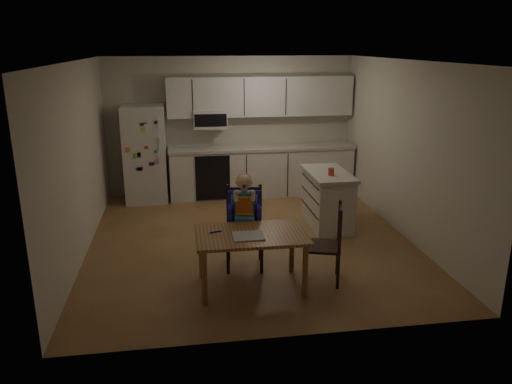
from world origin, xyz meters
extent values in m
cube|color=brown|center=(0.00, 0.00, -0.01)|extent=(4.50, 5.00, 0.01)
cube|color=beige|center=(0.00, 2.50, 1.25)|extent=(4.50, 0.02, 2.50)
cube|color=beige|center=(-2.25, 0.00, 1.25)|extent=(0.02, 5.00, 2.50)
cube|color=beige|center=(2.25, 0.00, 1.25)|extent=(0.02, 5.00, 2.50)
cube|color=white|center=(0.00, 0.00, 2.50)|extent=(4.50, 5.00, 0.01)
cube|color=silver|center=(-1.55, 2.15, 0.85)|extent=(0.72, 0.70, 1.70)
cube|color=silver|center=(0.53, 2.20, 0.43)|extent=(3.34, 0.60, 0.86)
cube|color=beige|center=(0.53, 2.19, 0.89)|extent=(3.37, 0.62, 0.05)
cube|color=black|center=(-0.39, 1.89, 0.43)|extent=(0.60, 0.02, 0.80)
cube|color=silver|center=(0.53, 2.33, 1.80)|extent=(3.34, 0.34, 0.70)
cube|color=silver|center=(-0.39, 2.30, 1.42)|extent=(0.60, 0.38, 0.33)
cube|color=silver|center=(1.26, 0.43, 0.40)|extent=(0.55, 1.09, 0.80)
cube|color=beige|center=(1.26, 0.43, 0.83)|extent=(0.60, 1.15, 0.05)
cylinder|color=#D24523|center=(1.24, 0.24, 0.90)|extent=(0.09, 0.09, 0.11)
cube|color=brown|center=(-0.19, -1.44, 0.65)|extent=(1.25, 0.80, 0.04)
cylinder|color=brown|center=(-0.75, -1.77, 0.32)|extent=(0.06, 0.06, 0.63)
cylinder|color=brown|center=(-0.75, -1.11, 0.32)|extent=(0.06, 0.06, 0.63)
cylinder|color=brown|center=(0.36, -1.77, 0.32)|extent=(0.06, 0.06, 0.63)
cylinder|color=brown|center=(0.36, -1.11, 0.32)|extent=(0.06, 0.06, 0.63)
cube|color=#B8B8BD|center=(-0.24, -1.53, 0.68)|extent=(0.34, 0.29, 0.01)
cylinder|color=#2B1FC1|center=(-0.59, -1.35, 0.68)|extent=(0.12, 0.06, 0.02)
cube|color=black|center=(-0.19, -0.87, 0.47)|extent=(0.50, 0.50, 0.03)
cube|color=black|center=(-0.42, -1.05, 0.23)|extent=(0.04, 0.04, 0.45)
cube|color=black|center=(-0.37, -0.64, 0.23)|extent=(0.04, 0.04, 0.45)
cube|color=black|center=(-0.01, -1.09, 0.23)|extent=(0.04, 0.04, 0.45)
cube|color=black|center=(0.03, -0.69, 0.23)|extent=(0.04, 0.04, 0.45)
cube|color=black|center=(-0.17, -0.66, 0.75)|extent=(0.45, 0.09, 0.54)
cube|color=#2B1FC1|center=(-0.19, -0.87, 0.54)|extent=(0.45, 0.41, 0.11)
cube|color=#2B1FC1|center=(-0.18, -0.72, 0.78)|extent=(0.41, 0.11, 0.37)
cube|color=#599DE7|center=(-0.20, -0.89, 0.60)|extent=(0.35, 0.31, 0.02)
cube|color=#2E5D9D|center=(-0.19, -0.86, 0.85)|extent=(0.25, 0.18, 0.28)
cube|color=red|center=(-0.20, -0.93, 0.84)|extent=(0.20, 0.04, 0.22)
sphere|color=beige|center=(-0.19, -0.87, 1.11)|extent=(0.20, 0.20, 0.18)
ellipsoid|color=olive|center=(-0.19, -0.87, 1.13)|extent=(0.20, 0.19, 0.15)
cube|color=black|center=(0.66, -1.39, 0.43)|extent=(0.52, 0.52, 0.03)
cube|color=black|center=(0.53, -1.15, 0.21)|extent=(0.04, 0.04, 0.42)
cube|color=black|center=(0.89, -1.26, 0.21)|extent=(0.04, 0.04, 0.42)
cube|color=black|center=(0.42, -1.51, 0.21)|extent=(0.04, 0.04, 0.42)
cube|color=black|center=(0.78, -1.62, 0.21)|extent=(0.04, 0.04, 0.42)
cube|color=black|center=(0.84, -1.44, 0.70)|extent=(0.15, 0.41, 0.50)
camera|label=1|loc=(-0.94, -6.61, 2.72)|focal=35.00mm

